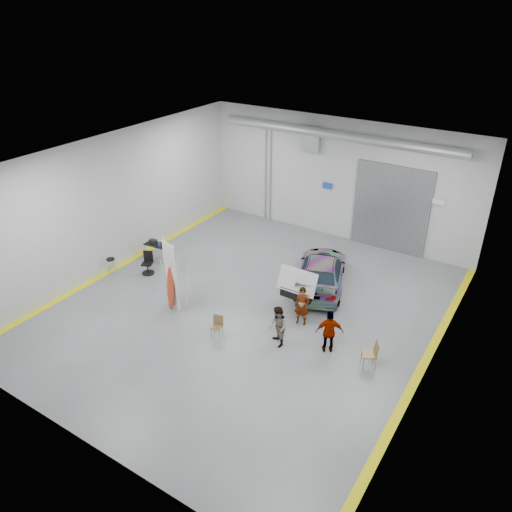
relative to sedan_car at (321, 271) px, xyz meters
The scene contains 13 objects.
ground 3.61m from the sedan_car, 117.48° to the right, with size 16.00×16.00×0.00m, color slate.
room_shell 3.79m from the sedan_car, 146.46° to the right, with size 14.02×16.18×6.01m.
sedan_car is the anchor object (origin of this frame).
person_a 2.98m from the sedan_car, 78.07° to the right, with size 0.57×0.37×1.55m, color brown.
person_b 4.54m from the sedan_car, 83.56° to the right, with size 0.76×0.58×1.55m, color #537B99.
person_c 4.44m from the sedan_car, 60.58° to the right, with size 0.95×0.39×1.64m, color #A66237.
surfboard_display 6.29m from the sedan_car, 130.51° to the right, with size 0.83×0.42×3.05m.
folding_chair_near 5.50m from the sedan_car, 106.96° to the right, with size 0.47×0.49×0.80m.
folding_chair_far 5.33m from the sedan_car, 46.62° to the right, with size 0.62×0.75×0.98m.
shop_stool 9.22m from the sedan_car, 153.48° to the right, with size 0.38×0.38×0.75m.
work_table 7.88m from the sedan_car, 166.17° to the right, with size 1.15×0.64×0.90m.
office_chair 7.61m from the sedan_car, 155.21° to the right, with size 0.59×0.62×1.02m.
trunk_lid 2.22m from the sedan_car, 90.00° to the right, with size 1.59×0.97×0.04m, color silver.
Camera 1 is at (9.14, -13.74, 11.14)m, focal length 35.00 mm.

